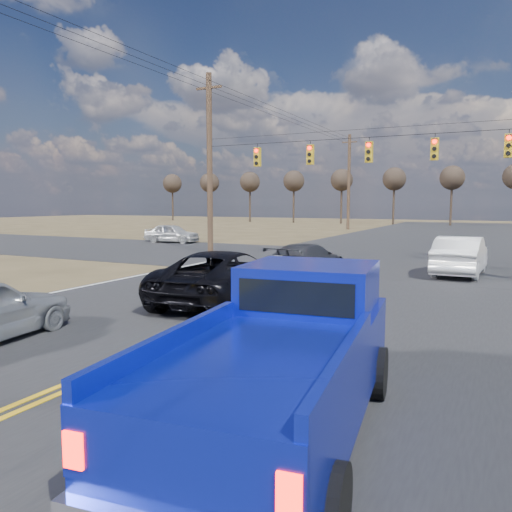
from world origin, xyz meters
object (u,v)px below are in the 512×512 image
at_px(white_car_queue, 460,256).
at_px(dgrey_car_queue, 307,259).
at_px(black_suv, 225,277).
at_px(cross_car_west, 172,233).
at_px(pickup_truck, 286,358).

xyz_separation_m(white_car_queue, dgrey_car_queue, (-5.50, -2.71, -0.14)).
relative_size(black_suv, white_car_queue, 1.16).
bearing_deg(black_suv, cross_car_west, -55.35).
relative_size(white_car_queue, cross_car_west, 1.18).
bearing_deg(pickup_truck, black_suv, 118.56).
xyz_separation_m(dgrey_car_queue, cross_car_west, (-14.30, 10.65, 0.04)).
distance_m(white_car_queue, dgrey_car_queue, 6.14).
bearing_deg(white_car_queue, dgrey_car_queue, 28.76).
bearing_deg(white_car_queue, pickup_truck, 89.50).
relative_size(black_suv, dgrey_car_queue, 1.25).
distance_m(black_suv, cross_car_west, 22.08).
relative_size(pickup_truck, cross_car_west, 1.40).
distance_m(pickup_truck, black_suv, 8.34).
bearing_deg(dgrey_car_queue, black_suv, 93.91).
distance_m(black_suv, dgrey_car_queue, 6.29).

